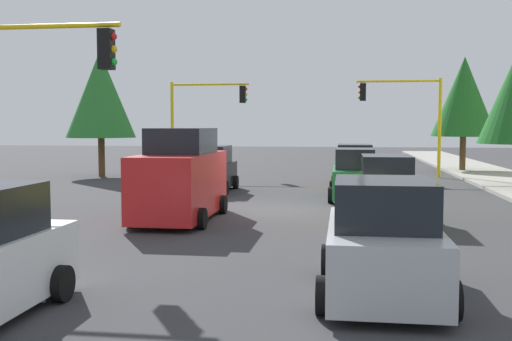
{
  "coord_description": "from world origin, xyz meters",
  "views": [
    {
      "loc": [
        19.99,
        2.28,
        2.87
      ],
      "look_at": [
        -1.91,
        -0.86,
        1.2
      ],
      "focal_mm": 42.39,
      "sensor_mm": 36.0,
      "label": 1
    }
  ],
  "objects_px": {
    "delivery_van_red": "(181,178)",
    "car_yellow": "(386,191)",
    "tree_opposite_side": "(100,95)",
    "traffic_signal_far_left": "(405,107)",
    "traffic_signal_near_right": "(18,85)",
    "car_silver": "(382,243)",
    "traffic_signal_far_right": "(204,109)",
    "tree_roadside_far": "(464,97)",
    "car_green": "(354,176)",
    "car_black": "(211,171)",
    "car_orange": "(354,167)"
  },
  "relations": [
    {
      "from": "delivery_van_red",
      "to": "car_yellow",
      "type": "relative_size",
      "value": 1.16
    },
    {
      "from": "tree_opposite_side",
      "to": "traffic_signal_far_left",
      "type": "bearing_deg",
      "value": 96.85
    },
    {
      "from": "traffic_signal_near_right",
      "to": "car_silver",
      "type": "relative_size",
      "value": 1.38
    },
    {
      "from": "traffic_signal_far_left",
      "to": "traffic_signal_near_right",
      "type": "bearing_deg",
      "value": -29.49
    },
    {
      "from": "traffic_signal_far_right",
      "to": "car_yellow",
      "type": "relative_size",
      "value": 1.29
    },
    {
      "from": "traffic_signal_far_left",
      "to": "tree_roadside_far",
      "type": "distance_m",
      "value": 5.59
    },
    {
      "from": "tree_roadside_far",
      "to": "car_silver",
      "type": "xyz_separation_m",
      "value": [
        27.82,
        -6.55,
        -3.67
      ]
    },
    {
      "from": "traffic_signal_far_right",
      "to": "traffic_signal_near_right",
      "type": "distance_m",
      "value": 20.0
    },
    {
      "from": "car_green",
      "to": "car_black",
      "type": "bearing_deg",
      "value": -108.15
    },
    {
      "from": "traffic_signal_near_right",
      "to": "car_green",
      "type": "relative_size",
      "value": 1.29
    },
    {
      "from": "tree_roadside_far",
      "to": "delivery_van_red",
      "type": "height_order",
      "value": "tree_roadside_far"
    },
    {
      "from": "tree_opposite_side",
      "to": "car_black",
      "type": "distance_m",
      "value": 10.69
    },
    {
      "from": "tree_roadside_far",
      "to": "delivery_van_red",
      "type": "bearing_deg",
      "value": -30.58
    },
    {
      "from": "traffic_signal_near_right",
      "to": "delivery_van_red",
      "type": "height_order",
      "value": "traffic_signal_near_right"
    },
    {
      "from": "delivery_van_red",
      "to": "car_black",
      "type": "xyz_separation_m",
      "value": [
        -7.86,
        -0.81,
        -0.39
      ]
    },
    {
      "from": "delivery_van_red",
      "to": "car_orange",
      "type": "height_order",
      "value": "delivery_van_red"
    },
    {
      "from": "traffic_signal_near_right",
      "to": "tree_opposite_side",
      "type": "xyz_separation_m",
      "value": [
        -18.0,
        -5.34,
        0.7
      ]
    },
    {
      "from": "tree_opposite_side",
      "to": "car_silver",
      "type": "distance_m",
      "value": 26.16
    },
    {
      "from": "traffic_signal_far_right",
      "to": "car_green",
      "type": "relative_size",
      "value": 1.27
    },
    {
      "from": "car_green",
      "to": "car_silver",
      "type": "xyz_separation_m",
      "value": [
        13.29,
        0.22,
        0.0
      ]
    },
    {
      "from": "tree_opposite_side",
      "to": "car_orange",
      "type": "distance_m",
      "value": 14.72
    },
    {
      "from": "traffic_signal_far_right",
      "to": "traffic_signal_far_left",
      "type": "distance_m",
      "value": 11.3
    },
    {
      "from": "car_yellow",
      "to": "tree_roadside_far",
      "type": "bearing_deg",
      "value": 163.19
    },
    {
      "from": "car_green",
      "to": "car_yellow",
      "type": "height_order",
      "value": "same"
    },
    {
      "from": "traffic_signal_far_left",
      "to": "car_green",
      "type": "bearing_deg",
      "value": -15.5
    },
    {
      "from": "traffic_signal_far_right",
      "to": "car_black",
      "type": "relative_size",
      "value": 1.35
    },
    {
      "from": "car_black",
      "to": "car_yellow",
      "type": "height_order",
      "value": "same"
    },
    {
      "from": "traffic_signal_far_right",
      "to": "traffic_signal_far_left",
      "type": "bearing_deg",
      "value": 90.0
    },
    {
      "from": "delivery_van_red",
      "to": "car_black",
      "type": "height_order",
      "value": "delivery_van_red"
    },
    {
      "from": "tree_opposite_side",
      "to": "car_orange",
      "type": "bearing_deg",
      "value": 75.96
    },
    {
      "from": "traffic_signal_near_right",
      "to": "tree_roadside_far",
      "type": "relative_size",
      "value": 0.78
    },
    {
      "from": "car_black",
      "to": "tree_opposite_side",
      "type": "bearing_deg",
      "value": -130.53
    },
    {
      "from": "traffic_signal_far_left",
      "to": "car_green",
      "type": "relative_size",
      "value": 1.29
    },
    {
      "from": "car_orange",
      "to": "traffic_signal_near_right",
      "type": "bearing_deg",
      "value": -30.29
    },
    {
      "from": "tree_roadside_far",
      "to": "car_black",
      "type": "xyz_separation_m",
      "value": [
        12.53,
        -12.86,
        -3.67
      ]
    },
    {
      "from": "car_green",
      "to": "tree_roadside_far",
      "type": "bearing_deg",
      "value": 155.03
    },
    {
      "from": "car_black",
      "to": "car_green",
      "type": "bearing_deg",
      "value": 71.85
    },
    {
      "from": "traffic_signal_far_right",
      "to": "car_black",
      "type": "height_order",
      "value": "traffic_signal_far_right"
    },
    {
      "from": "car_black",
      "to": "car_silver",
      "type": "height_order",
      "value": "same"
    },
    {
      "from": "traffic_signal_far_right",
      "to": "car_green",
      "type": "distance_m",
      "value": 13.76
    },
    {
      "from": "traffic_signal_far_left",
      "to": "car_black",
      "type": "xyz_separation_m",
      "value": [
        8.53,
        -9.02,
        -2.95
      ]
    },
    {
      "from": "delivery_van_red",
      "to": "car_silver",
      "type": "height_order",
      "value": "delivery_van_red"
    },
    {
      "from": "tree_opposite_side",
      "to": "car_yellow",
      "type": "relative_size",
      "value": 1.68
    },
    {
      "from": "tree_opposite_side",
      "to": "car_black",
      "type": "height_order",
      "value": "tree_opposite_side"
    },
    {
      "from": "car_yellow",
      "to": "delivery_van_red",
      "type": "bearing_deg",
      "value": -82.99
    },
    {
      "from": "car_silver",
      "to": "car_green",
      "type": "bearing_deg",
      "value": -179.06
    },
    {
      "from": "tree_opposite_side",
      "to": "delivery_van_red",
      "type": "distance_m",
      "value": 17.0
    },
    {
      "from": "traffic_signal_far_right",
      "to": "car_black",
      "type": "distance_m",
      "value": 9.29
    },
    {
      "from": "delivery_van_red",
      "to": "car_orange",
      "type": "distance_m",
      "value": 12.19
    },
    {
      "from": "car_green",
      "to": "traffic_signal_far_right",
      "type": "bearing_deg",
      "value": -141.49
    }
  ]
}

